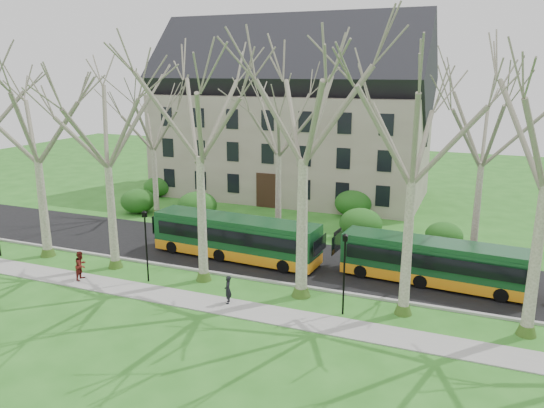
{
  "coord_description": "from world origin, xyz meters",
  "views": [
    {
      "loc": [
        12.0,
        -25.89,
        12.35
      ],
      "look_at": [
        0.43,
        3.0,
        4.46
      ],
      "focal_mm": 35.0,
      "sensor_mm": 36.0,
      "label": 1
    }
  ],
  "objects_px": {
    "pedestrian_a": "(228,290)",
    "pedestrian_b": "(81,265)",
    "bus_lead": "(235,237)",
    "bus_follow": "(434,262)"
  },
  "relations": [
    {
      "from": "bus_lead",
      "to": "pedestrian_b",
      "type": "distance_m",
      "value": 9.82
    },
    {
      "from": "pedestrian_a",
      "to": "bus_lead",
      "type": "bearing_deg",
      "value": -176.48
    },
    {
      "from": "bus_follow",
      "to": "pedestrian_b",
      "type": "xyz_separation_m",
      "value": [
        -19.78,
        -7.18,
        -0.47
      ]
    },
    {
      "from": "bus_lead",
      "to": "bus_follow",
      "type": "relative_size",
      "value": 1.07
    },
    {
      "from": "bus_lead",
      "to": "bus_follow",
      "type": "xyz_separation_m",
      "value": [
        12.78,
        0.33,
        -0.09
      ]
    },
    {
      "from": "bus_follow",
      "to": "pedestrian_b",
      "type": "bearing_deg",
      "value": -155.55
    },
    {
      "from": "pedestrian_a",
      "to": "pedestrian_b",
      "type": "height_order",
      "value": "pedestrian_b"
    },
    {
      "from": "bus_lead",
      "to": "bus_follow",
      "type": "distance_m",
      "value": 12.78
    },
    {
      "from": "pedestrian_a",
      "to": "pedestrian_b",
      "type": "xyz_separation_m",
      "value": [
        -9.73,
        -0.23,
        0.1
      ]
    },
    {
      "from": "pedestrian_b",
      "to": "bus_lead",
      "type": "bearing_deg",
      "value": -54.73
    }
  ]
}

